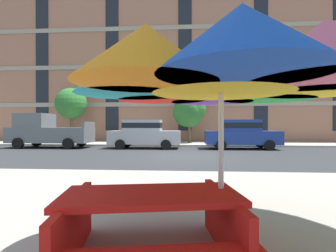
% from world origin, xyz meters
% --- Properties ---
extents(ground_plane, '(120.00, 120.00, 0.00)m').
position_xyz_m(ground_plane, '(0.00, 0.00, 0.00)').
color(ground_plane, '#2D3033').
extents(sidewalk_near_patio, '(56.00, 9.00, 0.12)m').
position_xyz_m(sidewalk_near_patio, '(0.00, -9.00, 0.06)').
color(sidewalk_near_patio, '#9E998E').
rests_on(sidewalk_near_patio, ground).
extents(sidewalk_far, '(56.00, 3.60, 0.12)m').
position_xyz_m(sidewalk_far, '(0.00, 6.80, 0.06)').
color(sidewalk_far, '#B2ADA3').
rests_on(sidewalk_far, ground).
extents(apartment_building, '(43.24, 12.08, 12.80)m').
position_xyz_m(apartment_building, '(0.00, 14.99, 6.40)').
color(apartment_building, '#A87056').
rests_on(apartment_building, ground).
extents(pickup_gray, '(5.10, 2.12, 2.20)m').
position_xyz_m(pickup_gray, '(-8.83, 3.70, 1.03)').
color(pickup_gray, slate).
rests_on(pickup_gray, ground).
extents(sedan_silver, '(4.40, 1.98, 1.78)m').
position_xyz_m(sedan_silver, '(-2.53, 3.70, 0.95)').
color(sedan_silver, '#A8AAB2').
rests_on(sedan_silver, ground).
extents(sedan_blue, '(4.40, 1.98, 1.78)m').
position_xyz_m(sedan_blue, '(3.42, 3.70, 0.95)').
color(sedan_blue, navy).
rests_on(sedan_blue, ground).
extents(street_tree_left, '(2.44, 2.44, 4.39)m').
position_xyz_m(street_tree_left, '(-9.00, 7.41, 3.08)').
color(street_tree_left, brown).
rests_on(street_tree_left, ground).
extents(street_tree_middle, '(2.53, 2.43, 3.65)m').
position_xyz_m(street_tree_middle, '(0.32, 7.25, 2.58)').
color(street_tree_middle, brown).
rests_on(street_tree_middle, ground).
extents(patio_umbrella, '(3.26, 3.26, 2.39)m').
position_xyz_m(patio_umbrella, '(0.43, -9.00, 2.07)').
color(patio_umbrella, silver).
rests_on(patio_umbrella, ground).
extents(picnic_table, '(2.03, 1.80, 0.77)m').
position_xyz_m(picnic_table, '(-0.32, -9.24, 0.49)').
color(picnic_table, red).
rests_on(picnic_table, ground).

